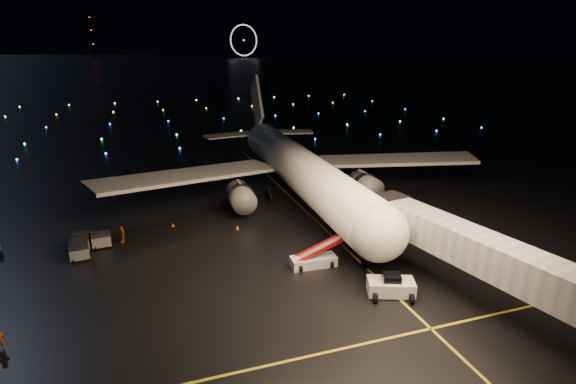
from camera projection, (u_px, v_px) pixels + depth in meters
name	position (u px, v px, depth m)	size (l,w,h in m)	color
ground	(145.00, 77.00, 310.82)	(2000.00, 2000.00, 0.00)	black
lane_centre	(314.00, 218.00, 57.93)	(0.25, 80.00, 0.02)	gold
lane_cross	(217.00, 377.00, 30.26)	(60.00, 0.25, 0.02)	gold
airliner	(293.00, 142.00, 64.80)	(56.39, 53.57, 15.98)	white
pushback_tug	(391.00, 284.00, 40.06)	(4.12, 2.16, 1.96)	silver
belt_loader	(314.00, 251.00, 45.01)	(6.73, 1.83, 3.26)	silver
crew_c	(122.00, 234.00, 50.70)	(1.12, 0.47, 1.92)	orange
safety_cone_0	(237.00, 227.00, 54.47)	(0.47, 0.47, 0.53)	orange
safety_cone_1	(238.00, 195.00, 66.28)	(0.46, 0.46, 0.52)	orange
safety_cone_2	(173.00, 225.00, 55.29)	(0.40, 0.40, 0.45)	orange
safety_cone_3	(113.00, 195.00, 66.30)	(0.43, 0.43, 0.49)	orange
ferris_wheel	(244.00, 42.00, 732.32)	(50.00, 4.00, 52.00)	black
radio_mast	(92.00, 37.00, 678.65)	(1.80, 1.80, 64.00)	black
taxiway_lights	(166.00, 118.00, 136.14)	(164.00, 92.00, 0.36)	black
baggage_cart_0	(82.00, 240.00, 49.58)	(1.88, 1.31, 1.59)	gray
baggage_cart_1	(101.00, 240.00, 49.47)	(1.97, 1.38, 1.68)	gray
baggage_cart_2	(79.00, 253.00, 46.54)	(1.88, 1.32, 1.60)	gray
baggage_cart_3	(80.00, 246.00, 48.23)	(1.85, 1.30, 1.57)	gray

